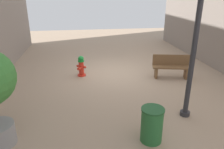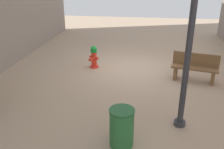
{
  "view_description": "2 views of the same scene",
  "coord_description": "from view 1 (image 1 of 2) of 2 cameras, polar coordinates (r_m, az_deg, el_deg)",
  "views": [
    {
      "loc": [
        1.38,
        8.76,
        3.36
      ],
      "look_at": [
        0.36,
        1.86,
        0.65
      ],
      "focal_mm": 34.35,
      "sensor_mm": 36.0,
      "label": 1
    },
    {
      "loc": [
        -0.61,
        9.1,
        3.5
      ],
      "look_at": [
        0.45,
        1.87,
        0.46
      ],
      "focal_mm": 39.82,
      "sensor_mm": 36.0,
      "label": 2
    }
  ],
  "objects": [
    {
      "name": "bench_near",
      "position": [
        9.14,
        15.51,
        2.13
      ],
      "size": [
        1.59,
        0.77,
        0.95
      ],
      "color": "brown",
      "rests_on": "ground_plane"
    },
    {
      "name": "street_lamp",
      "position": [
        5.83,
        21.86,
        12.77
      ],
      "size": [
        0.36,
        0.36,
        4.31
      ],
      "color": "#2D2D33",
      "rests_on": "ground_plane"
    },
    {
      "name": "fire_hydrant",
      "position": [
        9.11,
        -8.21,
        2.28
      ],
      "size": [
        0.41,
        0.41,
        0.87
      ],
      "color": "red",
      "rests_on": "ground_plane"
    },
    {
      "name": "ground_plane",
      "position": [
        9.49,
        0.49,
        0.48
      ],
      "size": [
        23.4,
        23.4,
        0.0
      ],
      "primitive_type": "plane",
      "color": "tan"
    },
    {
      "name": "trash_bin",
      "position": [
        5.25,
        10.54,
        -13.01
      ],
      "size": [
        0.54,
        0.54,
        0.87
      ],
      "color": "#266633",
      "rests_on": "ground_plane"
    }
  ]
}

